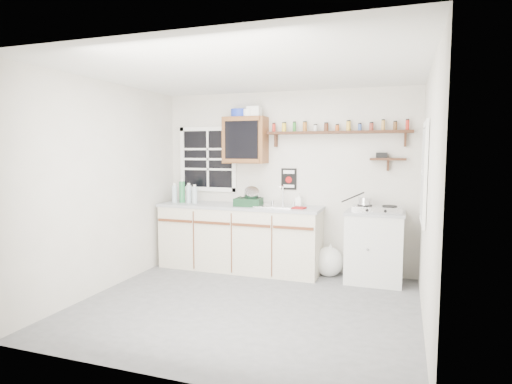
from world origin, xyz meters
TOP-DOWN VIEW (x-y plane):
  - room at (0.00, 0.00)m, footprint 3.64×3.24m
  - main_cabinet at (-0.58, 1.30)m, footprint 2.31×0.63m
  - right_cabinet at (1.25, 1.32)m, footprint 0.73×0.57m
  - sink at (-0.05, 1.30)m, footprint 0.52×0.44m
  - upper_cabinet at (-0.55, 1.44)m, footprint 0.60×0.32m
  - upper_cabinet_clutter at (-0.55, 1.44)m, footprint 0.43×0.24m
  - spice_shelf at (0.72, 1.51)m, footprint 1.91×0.18m
  - secondary_shelf at (1.36, 1.52)m, footprint 0.45×0.16m
  - warning_sign at (0.05, 1.59)m, footprint 0.22×0.02m
  - window_back at (-1.20, 1.59)m, footprint 0.93×0.03m
  - window_right at (1.79, 0.55)m, footprint 0.03×0.78m
  - water_bottles at (-1.43, 1.27)m, footprint 0.39×0.12m
  - dish_rack at (-0.42, 1.24)m, footprint 0.38×0.30m
  - soap_bottle at (0.23, 1.47)m, footprint 0.09×0.09m
  - rag at (0.29, 1.21)m, footprint 0.17×0.16m
  - hotplate at (1.27, 1.31)m, footprint 0.62×0.35m
  - saucepan at (1.12, 1.31)m, footprint 0.40×0.23m
  - trash_bag at (0.66, 1.40)m, footprint 0.40×0.37m

SIDE VIEW (x-z plane):
  - trash_bag at x=0.66m, z-range -0.03..0.43m
  - right_cabinet at x=1.25m, z-range 0.00..0.91m
  - main_cabinet at x=-0.58m, z-range 0.00..0.92m
  - rag at x=0.29m, z-range 0.92..0.94m
  - sink at x=-0.05m, z-range 0.79..1.08m
  - hotplate at x=1.27m, z-range 0.91..0.99m
  - dish_rack at x=-0.42m, z-range 0.87..1.14m
  - soap_bottle at x=0.23m, z-range 0.92..1.10m
  - saucepan at x=1.12m, z-range 0.95..1.12m
  - water_bottles at x=-1.43m, z-range 0.89..1.23m
  - room at x=0.00m, z-range -0.02..2.52m
  - warning_sign at x=0.05m, z-range 1.13..1.43m
  - window_right at x=1.79m, z-range 0.91..1.99m
  - window_back at x=-1.20m, z-range 1.06..2.04m
  - secondary_shelf at x=1.36m, z-range 1.46..1.69m
  - upper_cabinet at x=-0.55m, z-range 1.50..2.15m
  - spice_shelf at x=0.72m, z-range 1.76..2.11m
  - upper_cabinet_clutter at x=-0.55m, z-range 2.14..2.28m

